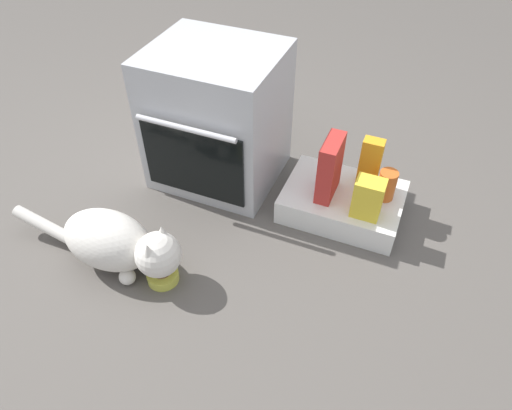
{
  "coord_description": "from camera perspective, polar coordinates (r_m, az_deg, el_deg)",
  "views": [
    {
      "loc": [
        0.79,
        -1.16,
        1.52
      ],
      "look_at": [
        0.28,
        0.07,
        0.25
      ],
      "focal_mm": 32.75,
      "sensor_mm": 36.0,
      "label": 1
    }
  ],
  "objects": [
    {
      "name": "oven",
      "position": [
        2.21,
        -4.75,
        10.57
      ],
      "size": [
        0.57,
        0.55,
        0.65
      ],
      "color": "#B7BABF",
      "rests_on": "ground"
    },
    {
      "name": "snack_bag",
      "position": [
        1.99,
        13.52,
        0.82
      ],
      "size": [
        0.12,
        0.09,
        0.18
      ],
      "primitive_type": "cube",
      "color": "yellow",
      "rests_on": "pantry_cabinet"
    },
    {
      "name": "cat",
      "position": [
        1.94,
        -16.61,
        -4.44
      ],
      "size": [
        0.82,
        0.24,
        0.26
      ],
      "rotation": [
        0.0,
        0.0,
        -0.01
      ],
      "color": "silver",
      "rests_on": "ground"
    },
    {
      "name": "ground",
      "position": [
        2.07,
        -7.94,
        -4.24
      ],
      "size": [
        8.0,
        8.0,
        0.0
      ],
      "primitive_type": "plane",
      "color": "#56514C"
    },
    {
      "name": "pantry_cabinet",
      "position": [
        2.17,
        10.5,
        0.39
      ],
      "size": [
        0.53,
        0.38,
        0.12
      ],
      "primitive_type": "cube",
      "color": "white",
      "rests_on": "ground"
    },
    {
      "name": "food_bowl",
      "position": [
        1.93,
        -11.36,
        -8.36
      ],
      "size": [
        0.13,
        0.13,
        0.07
      ],
      "color": "#D1D14C",
      "rests_on": "ground"
    },
    {
      "name": "cereal_box",
      "position": [
        2.02,
        9.01,
        4.48
      ],
      "size": [
        0.07,
        0.18,
        0.28
      ],
      "primitive_type": "cube",
      "color": "#B72D28",
      "rests_on": "pantry_cabinet"
    },
    {
      "name": "sauce_jar",
      "position": [
        2.1,
        15.66,
        2.36
      ],
      "size": [
        0.08,
        0.08,
        0.14
      ],
      "primitive_type": "cylinder",
      "color": "#D16023",
      "rests_on": "pantry_cabinet"
    },
    {
      "name": "juice_carton",
      "position": [
        2.12,
        13.76,
        5.01
      ],
      "size": [
        0.09,
        0.06,
        0.24
      ],
      "primitive_type": "cube",
      "color": "orange",
      "rests_on": "pantry_cabinet"
    }
  ]
}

